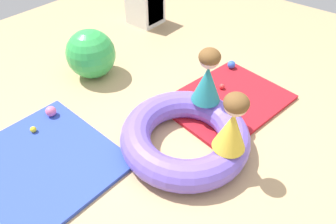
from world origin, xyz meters
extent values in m
plane|color=tan|center=(0.00, 0.00, 0.00)|extent=(8.00, 8.00, 0.00)
cube|color=#2D47B7|center=(-1.22, 0.92, 0.02)|extent=(1.73, 1.33, 0.04)
cube|color=#B21923|center=(0.84, 0.11, 0.02)|extent=(1.40, 1.14, 0.04)
torus|color=#7056D1|center=(0.03, 0.08, 0.14)|extent=(1.17, 1.17, 0.27)
cone|color=yellow|center=(0.05, -0.34, 0.45)|extent=(0.29, 0.29, 0.36)
sphere|color=beige|center=(0.05, -0.34, 0.71)|extent=(0.18, 0.18, 0.18)
ellipsoid|color=brown|center=(0.05, -0.34, 0.73)|extent=(0.19, 0.19, 0.15)
cone|color=teal|center=(0.44, 0.15, 0.46)|extent=(0.38, 0.38, 0.37)
sphere|color=beige|center=(0.44, 0.15, 0.72)|extent=(0.18, 0.18, 0.18)
ellipsoid|color=brown|center=(0.44, 0.15, 0.74)|extent=(0.20, 0.20, 0.16)
sphere|color=yellow|center=(-0.78, 1.29, 0.07)|extent=(0.06, 0.06, 0.06)
sphere|color=red|center=(0.97, 0.27, 0.07)|extent=(0.06, 0.06, 0.06)
sphere|color=pink|center=(-0.53, 1.36, 0.09)|extent=(0.11, 0.11, 0.11)
sphere|color=blue|center=(1.40, 0.41, 0.09)|extent=(0.10, 0.10, 0.10)
sphere|color=green|center=(0.27, 1.65, 0.29)|extent=(0.57, 0.57, 0.57)
cube|color=silver|center=(1.74, 2.16, 0.28)|extent=(0.44, 0.44, 0.56)
cube|color=#2D2D33|center=(1.74, 2.03, 0.28)|extent=(0.34, 0.20, 0.44)
camera|label=1|loc=(-1.57, -1.05, 2.14)|focal=32.82mm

